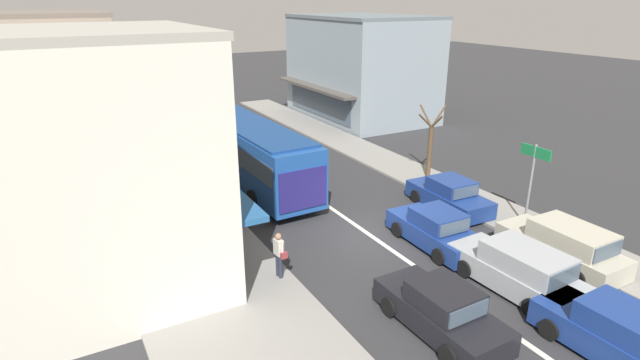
# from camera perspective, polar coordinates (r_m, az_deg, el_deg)

# --- Properties ---
(ground_plane) EXTENTS (140.00, 140.00, 0.00)m
(ground_plane) POSITION_cam_1_polar(r_m,az_deg,el_deg) (20.48, 5.86, -6.37)
(ground_plane) COLOR #2D2D30
(lane_centre_line) EXTENTS (0.20, 28.00, 0.01)m
(lane_centre_line) POSITION_cam_1_polar(r_m,az_deg,el_deg) (23.55, 0.35, -2.58)
(lane_centre_line) COLOR silver
(lane_centre_line) RESTS_ON ground
(sidewalk_left) EXTENTS (5.20, 44.00, 0.14)m
(sidewalk_left) POSITION_cam_1_polar(r_m,az_deg,el_deg) (23.12, -17.08, -3.80)
(sidewalk_left) COLOR gray
(sidewalk_left) RESTS_ON ground
(kerb_right) EXTENTS (2.80, 44.00, 0.12)m
(kerb_right) POSITION_cam_1_polar(r_m,az_deg,el_deg) (28.35, 9.34, 1.27)
(kerb_right) COLOR gray
(kerb_right) RESTS_ON ground
(shopfront_corner_near) EXTENTS (9.03, 7.30, 8.29)m
(shopfront_corner_near) POSITION_cam_1_polar(r_m,az_deg,el_deg) (17.10, -26.08, 1.15)
(shopfront_corner_near) COLOR silver
(shopfront_corner_near) RESTS_ON ground
(shopfront_mid_block) EXTENTS (7.38, 7.92, 7.07)m
(shopfront_mid_block) POSITION_cam_1_polar(r_m,az_deg,el_deg) (24.92, -27.21, 4.98)
(shopfront_mid_block) COLOR #B2A38E
(shopfront_mid_block) RESTS_ON ground
(shopfront_far_end) EXTENTS (7.45, 8.60, 8.37)m
(shopfront_far_end) POSITION_cam_1_polar(r_m,az_deg,el_deg) (33.29, -28.22, 9.29)
(shopfront_far_end) COLOR gray
(shopfront_far_end) RESTS_ON ground
(building_right_far) EXTENTS (8.57, 11.49, 7.84)m
(building_right_far) POSITION_cam_1_polar(r_m,az_deg,el_deg) (40.37, 4.66, 12.71)
(building_right_far) COLOR #84939E
(building_right_far) RESTS_ON ground
(city_bus) EXTENTS (2.98, 10.93, 3.23)m
(city_bus) POSITION_cam_1_polar(r_m,az_deg,el_deg) (25.37, -7.87, 3.41)
(city_bus) COLOR #1E4C99
(city_bus) RESTS_ON ground
(wagon_adjacent_lane_lead) EXTENTS (2.07, 4.57, 1.58)m
(wagon_adjacent_lane_lead) POSITION_cam_1_polar(r_m,az_deg,el_deg) (17.78, 21.73, -9.49)
(wagon_adjacent_lane_lead) COLOR #9EA3A8
(wagon_adjacent_lane_lead) RESTS_ON ground
(sedan_adjacent_lane_trail) EXTENTS (1.96, 4.23, 1.47)m
(sedan_adjacent_lane_trail) POSITION_cam_1_polar(r_m,az_deg,el_deg) (15.19, 13.68, -14.30)
(sedan_adjacent_lane_trail) COLOR black
(sedan_adjacent_lane_trail) RESTS_ON ground
(hatchback_queue_gap_filler) EXTENTS (1.92, 3.75, 1.54)m
(hatchback_queue_gap_filler) POSITION_cam_1_polar(r_m,az_deg,el_deg) (15.96, 30.27, -14.71)
(hatchback_queue_gap_filler) COLOR navy
(hatchback_queue_gap_filler) RESTS_ON ground
(sedan_behind_bus_near) EXTENTS (1.98, 4.24, 1.47)m
(sedan_behind_bus_near) POSITION_cam_1_polar(r_m,az_deg,el_deg) (19.88, 13.10, -5.56)
(sedan_behind_bus_near) COLOR navy
(sedan_behind_bus_near) RESTS_ON ground
(parked_wagon_kerb_front) EXTENTS (1.94, 4.50, 1.58)m
(parked_wagon_kerb_front) POSITION_cam_1_polar(r_m,az_deg,el_deg) (20.02, 26.07, -6.75)
(parked_wagon_kerb_front) COLOR #B7B29E
(parked_wagon_kerb_front) RESTS_ON ground
(parked_sedan_kerb_second) EXTENTS (2.00, 4.25, 1.47)m
(parked_sedan_kerb_second) POSITION_cam_1_polar(r_m,az_deg,el_deg) (23.35, 14.55, -1.73)
(parked_sedan_kerb_second) COLOR navy
(parked_sedan_kerb_second) RESTS_ON ground
(traffic_light_downstreet) EXTENTS (0.33, 0.24, 4.20)m
(traffic_light_downstreet) POSITION_cam_1_polar(r_m,az_deg,el_deg) (37.91, -18.86, 9.61)
(traffic_light_downstreet) COLOR gray
(traffic_light_downstreet) RESTS_ON ground
(directional_road_sign) EXTENTS (0.10, 1.40, 3.60)m
(directional_road_sign) POSITION_cam_1_polar(r_m,az_deg,el_deg) (21.92, 23.20, 1.41)
(directional_road_sign) COLOR gray
(directional_road_sign) RESTS_ON ground
(street_tree_right) EXTENTS (1.79, 1.77, 3.90)m
(street_tree_right) POSITION_cam_1_polar(r_m,az_deg,el_deg) (26.74, 12.46, 3.90)
(street_tree_right) COLOR brown
(street_tree_right) RESTS_ON ground
(pedestrian_with_handbag_near) EXTENTS (0.31, 0.65, 1.63)m
(pedestrian_with_handbag_near) POSITION_cam_1_polar(r_m,az_deg,el_deg) (16.94, -4.71, -8.26)
(pedestrian_with_handbag_near) COLOR #232838
(pedestrian_with_handbag_near) RESTS_ON sidewalk_left
(pedestrian_browsing_midblock) EXTENTS (0.45, 0.41, 1.63)m
(pedestrian_browsing_midblock) POSITION_cam_1_polar(r_m,az_deg,el_deg) (30.24, -17.36, 3.80)
(pedestrian_browsing_midblock) COLOR #333338
(pedestrian_browsing_midblock) RESTS_ON sidewalk_left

